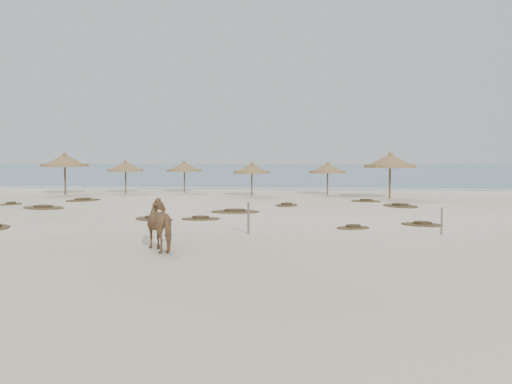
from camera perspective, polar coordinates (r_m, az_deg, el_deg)
ground at (r=23.19m, az=-6.86°, el=-3.68°), size 160.00×160.00×0.00m
ocean at (r=97.58m, az=3.01°, el=2.18°), size 200.00×100.00×0.01m
foam_line at (r=48.77m, az=-0.04°, el=0.38°), size 70.00×0.60×0.01m
palapa_0 at (r=43.70m, az=-18.59°, el=2.94°), size 3.98×3.98×3.14m
palapa_1 at (r=44.04m, az=-12.92°, el=2.46°), size 3.44×3.44×2.56m
palapa_2 at (r=43.72m, az=-7.18°, el=2.46°), size 2.69×2.69×2.50m
palapa_3 at (r=39.86m, az=-0.42°, el=2.31°), size 3.25×3.25×2.47m
palapa_4 at (r=41.28m, az=7.17°, el=2.34°), size 3.28×3.28×2.47m
palapa_5 at (r=38.58m, az=13.27°, el=2.98°), size 4.10×4.10×3.19m
horse at (r=18.16m, az=-9.21°, el=-3.25°), size 1.87×2.06×1.62m
fence_post_near at (r=21.54m, az=-0.76°, el=-2.63°), size 0.10×0.10×1.20m
fence_post_far at (r=22.48m, az=18.08°, el=-2.78°), size 0.09×0.09×1.02m
scrub_1 at (r=33.55m, az=-20.49°, el=-1.44°), size 3.17×2.72×0.16m
scrub_2 at (r=26.32m, az=-5.56°, el=-2.64°), size 1.95×1.45×0.16m
scrub_3 at (r=29.34m, az=-2.12°, el=-1.94°), size 2.65×1.83×0.16m
scrub_4 at (r=25.13m, az=16.29°, el=-3.10°), size 2.09×1.76×0.16m
scrub_5 at (r=33.50m, az=14.24°, el=-1.32°), size 2.58×3.00×0.16m
scrub_6 at (r=37.99m, az=-16.90°, el=-0.76°), size 2.62×2.95×0.16m
scrub_7 at (r=32.97m, az=3.06°, el=-1.29°), size 1.58×2.10×0.16m
scrub_8 at (r=36.57m, az=-23.29°, el=-1.09°), size 1.37×1.63×0.16m
scrub_9 at (r=26.54m, az=-10.17°, el=-2.63°), size 2.54×2.39×0.16m
scrub_10 at (r=36.31m, az=10.95°, el=-0.87°), size 2.05×1.54×0.16m
scrub_12 at (r=23.44m, az=9.69°, el=-3.50°), size 1.63×1.36×0.16m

